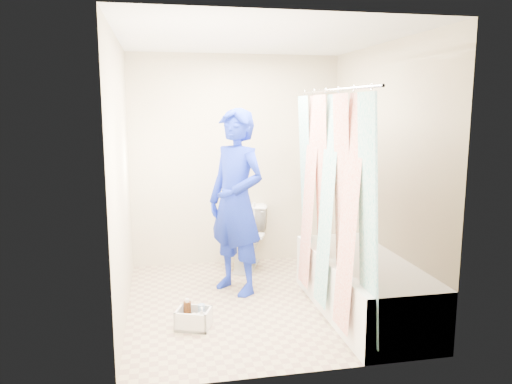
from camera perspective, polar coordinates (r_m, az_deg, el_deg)
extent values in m
plane|color=tan|center=(4.81, 0.29, -12.47)|extent=(2.60, 2.60, 0.00)
cube|color=silver|center=(4.49, 0.32, 17.18)|extent=(2.40, 2.60, 0.02)
cube|color=#C1B894|center=(5.77, -2.30, 3.58)|extent=(2.40, 0.02, 2.40)
cube|color=#C1B894|center=(3.25, 4.92, -1.28)|extent=(2.40, 0.02, 2.40)
cube|color=#C1B894|center=(4.42, -15.13, 1.35)|extent=(0.02, 2.60, 2.40)
cube|color=#C1B894|center=(4.88, 14.26, 2.16)|extent=(0.02, 2.60, 2.40)
cube|color=white|center=(4.58, 12.05, -10.49)|extent=(0.70, 1.75, 0.50)
cube|color=white|center=(4.52, 12.14, -7.99)|extent=(0.58, 1.63, 0.06)
cylinder|color=silver|center=(4.19, 8.65, 11.43)|extent=(0.02, 1.90, 0.02)
cube|color=white|center=(4.26, 8.33, -1.17)|extent=(0.06, 1.75, 1.80)
imported|color=white|center=(5.68, -1.09, -5.28)|extent=(0.61, 0.77, 0.69)
cube|color=white|center=(5.56, -1.31, -4.98)|extent=(0.46, 0.33, 0.03)
cylinder|color=black|center=(5.80, -1.46, -1.74)|extent=(0.03, 0.03, 0.20)
cylinder|color=orange|center=(5.78, -1.47, -0.67)|extent=(0.06, 0.06, 0.03)
cylinder|color=silver|center=(5.78, -0.21, -1.97)|extent=(0.03, 0.03, 0.17)
imported|color=navy|center=(4.85, -2.28, -1.16)|extent=(0.74, 0.79, 1.80)
cube|color=silver|center=(4.33, -7.12, -14.99)|extent=(0.33, 0.30, 0.03)
cube|color=silver|center=(4.34, -8.81, -14.00)|extent=(0.09, 0.21, 0.16)
cube|color=silver|center=(4.27, -5.45, -14.32)|extent=(0.09, 0.21, 0.16)
cube|color=silver|center=(4.21, -7.54, -14.70)|extent=(0.26, 0.11, 0.16)
cube|color=silver|center=(4.39, -6.76, -13.65)|extent=(0.26, 0.11, 0.16)
cylinder|color=#3F200C|center=(4.33, -7.85, -13.45)|extent=(0.06, 0.06, 0.18)
cylinder|color=silver|center=(4.31, -6.26, -13.66)|extent=(0.06, 0.06, 0.16)
cylinder|color=beige|center=(4.25, -7.08, -14.37)|extent=(0.04, 0.04, 0.12)
cylinder|color=#3F200C|center=(4.28, -8.20, -14.70)|extent=(0.05, 0.05, 0.05)
cylinder|color=gold|center=(4.27, -8.21, -14.30)|extent=(0.06, 0.06, 0.01)
imported|color=silver|center=(4.23, -6.20, -14.06)|extent=(0.08, 0.08, 0.17)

